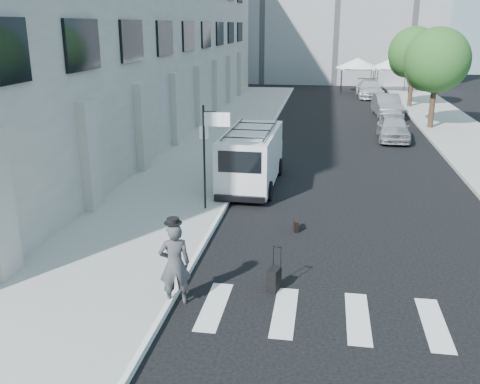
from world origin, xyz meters
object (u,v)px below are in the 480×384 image
(parked_car_a, at_px, (393,128))
(businessman, at_px, (175,264))
(briefcase, at_px, (296,225))
(suitcase, at_px, (274,279))
(cargo_van, at_px, (252,157))
(parked_car_b, at_px, (387,106))
(parked_car_c, at_px, (370,89))

(parked_car_a, bearing_deg, businessman, -107.74)
(briefcase, distance_m, suitcase, 4.01)
(suitcase, height_order, parked_car_a, parked_car_a)
(briefcase, xyz_separation_m, cargo_van, (-2.05, 4.75, 0.97))
(briefcase, xyz_separation_m, suitcase, (-0.29, -4.00, 0.12))
(suitcase, relative_size, parked_car_a, 0.26)
(suitcase, bearing_deg, parked_car_b, 95.56)
(suitcase, height_order, parked_car_c, parked_car_c)
(suitcase, xyz_separation_m, parked_car_b, (5.22, 26.71, 0.46))
(businessman, distance_m, parked_car_b, 28.68)
(parked_car_a, distance_m, parked_car_c, 18.30)
(suitcase, height_order, parked_car_b, parked_car_b)
(parked_car_c, bearing_deg, cargo_van, -104.92)
(cargo_van, xyz_separation_m, parked_car_b, (6.98, 17.97, -0.39))
(briefcase, bearing_deg, businessman, -124.29)
(businessman, bearing_deg, parked_car_b, -127.13)
(cargo_van, distance_m, parked_car_b, 19.28)
(briefcase, bearing_deg, parked_car_a, 64.64)
(parked_car_a, bearing_deg, briefcase, -105.34)
(briefcase, height_order, parked_car_a, parked_car_a)
(cargo_van, bearing_deg, suitcase, -77.66)
(briefcase, distance_m, parked_car_b, 23.25)
(parked_car_c, bearing_deg, suitcase, -99.21)
(parked_car_b, distance_m, parked_car_c, 10.06)
(briefcase, bearing_deg, suitcase, -102.42)
(businessman, xyz_separation_m, parked_car_c, (6.89, 37.76, -0.24))
(suitcase, bearing_deg, briefcase, 102.40)
(parked_car_a, distance_m, parked_car_b, 8.27)
(businessman, distance_m, suitcase, 2.47)
(briefcase, relative_size, suitcase, 0.41)
(businessman, distance_m, parked_car_c, 38.38)
(cargo_van, bearing_deg, parked_car_b, 69.77)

